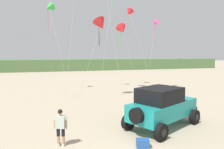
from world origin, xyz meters
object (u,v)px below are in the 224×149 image
(jeep, at_px, (162,106))
(kite_red_delta, at_px, (129,13))
(person_watching, at_px, (61,125))
(kite_orange_streamer, at_px, (101,25))
(cooler_box, at_px, (143,143))
(kite_white_parafoil, at_px, (156,24))
(kite_yellow_diamond, at_px, (122,30))
(kite_purple_stunt, at_px, (49,8))

(jeep, bearing_deg, kite_red_delta, 77.15)
(person_watching, bearing_deg, kite_orange_streamer, 66.21)
(cooler_box, xyz_separation_m, kite_white_parafoil, (7.93, 13.78, 7.34))
(cooler_box, height_order, kite_orange_streamer, kite_orange_streamer)
(kite_orange_streamer, height_order, kite_yellow_diamond, kite_yellow_diamond)
(jeep, distance_m, kite_purple_stunt, 16.62)
(cooler_box, distance_m, kite_orange_streamer, 12.52)
(person_watching, xyz_separation_m, cooler_box, (3.41, -1.20, -0.75))
(kite_orange_streamer, relative_size, kite_red_delta, 0.80)
(jeep, relative_size, kite_orange_streamer, 0.67)
(person_watching, height_order, cooler_box, person_watching)
(person_watching, relative_size, cooler_box, 2.98)
(cooler_box, distance_m, kite_purple_stunt, 18.27)
(jeep, xyz_separation_m, kite_orange_streamer, (-1.41, 8.57, 5.51))
(jeep, distance_m, cooler_box, 3.18)
(kite_purple_stunt, bearing_deg, kite_red_delta, -7.95)
(kite_yellow_diamond, relative_size, kite_white_parafoil, 0.95)
(jeep, relative_size, kite_purple_stunt, 0.52)
(person_watching, distance_m, kite_white_parafoil, 18.17)
(cooler_box, height_order, kite_purple_stunt, kite_purple_stunt)
(person_watching, height_order, kite_purple_stunt, kite_purple_stunt)
(jeep, height_order, kite_purple_stunt, kite_purple_stunt)
(kite_purple_stunt, bearing_deg, kite_orange_streamer, -48.83)
(jeep, height_order, cooler_box, jeep)
(kite_purple_stunt, bearing_deg, cooler_box, -77.06)
(cooler_box, bearing_deg, kite_red_delta, 87.63)
(cooler_box, relative_size, kite_purple_stunt, 0.06)
(kite_orange_streamer, distance_m, kite_red_delta, 6.00)
(jeep, height_order, kite_yellow_diamond, kite_yellow_diamond)
(kite_orange_streamer, distance_m, kite_white_parafoil, 7.86)
(person_watching, height_order, kite_white_parafoil, kite_white_parafoil)
(person_watching, bearing_deg, kite_red_delta, 57.62)
(jeep, xyz_separation_m, person_watching, (-5.58, -0.89, -0.26))
(jeep, bearing_deg, kite_white_parafoil, 63.73)
(cooler_box, distance_m, kite_white_parafoil, 17.51)
(kite_purple_stunt, height_order, kite_white_parafoil, kite_purple_stunt)
(kite_purple_stunt, bearing_deg, jeep, -66.98)
(cooler_box, xyz_separation_m, kite_red_delta, (4.98, 14.44, 8.51))
(kite_yellow_diamond, bearing_deg, kite_orange_streamer, -131.37)
(person_watching, height_order, kite_yellow_diamond, kite_yellow_diamond)
(jeep, distance_m, kite_white_parafoil, 14.48)
(cooler_box, relative_size, kite_orange_streamer, 0.08)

